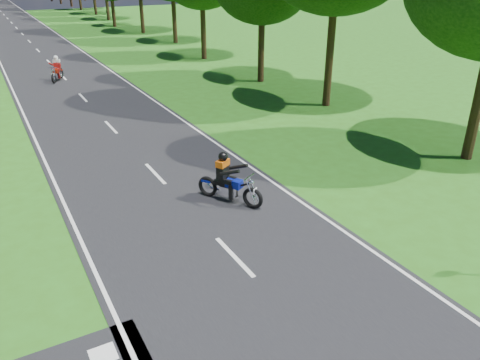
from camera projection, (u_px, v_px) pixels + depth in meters
ground at (277, 302)px, 10.46m from camera, size 160.00×160.00×0.00m
main_road at (22, 34)px, 50.14m from camera, size 7.00×140.00×0.02m
road_markings at (23, 36)px, 48.59m from camera, size 7.40×140.00×0.01m
rider_near_blue at (229, 178)px, 14.46m from camera, size 1.59×2.04×1.66m
rider_far_red at (56, 68)px, 29.86m from camera, size 1.39×1.96×1.56m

